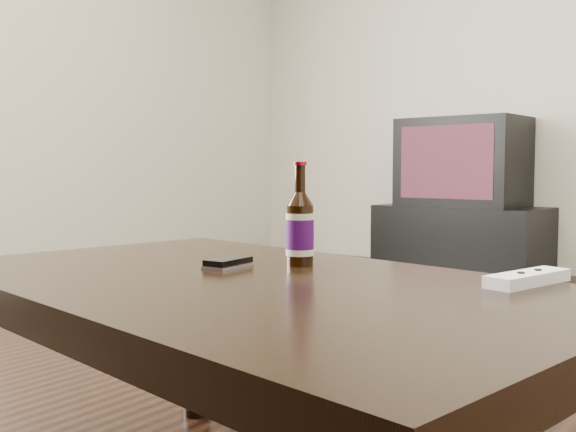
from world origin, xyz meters
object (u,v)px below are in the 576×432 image
Objects in this scene: tv_stand at (461,239)px; tv at (463,162)px; phone at (228,263)px; beer_bottle at (300,229)px; remote at (528,278)px; coffee_table at (246,312)px.

tv is at bearing -90.00° from tv_stand.
tv_stand is 3.25m from phone.
beer_bottle is 1.08× the size of remote.
coffee_table is 0.49m from remote.
tv is 3.16m from beer_bottle.
remote is (0.44, 0.05, -0.06)m from beer_bottle.
beer_bottle is (0.92, -3.02, 0.33)m from tv_stand.
beer_bottle is (-0.02, 0.19, 0.13)m from coffee_table.
coffee_table is at bearing -137.21° from remote.
tv is at bearing 106.87° from beer_bottle.
tv_stand is 5.43× the size of remote.
phone is (0.82, -3.13, -0.23)m from tv.
phone is at bearing -71.90° from tv.
phone is (-0.10, -0.11, -0.06)m from beer_bottle.
coffee_table is at bearing -70.36° from tv_stand.
tv reaches higher than beer_bottle.
tv reaches higher than remote.
tv is 4.03× the size of remote.
phone is (0.82, -3.13, 0.26)m from tv_stand.
tv_stand is 3.35m from coffee_table.
coffee_table is at bearing -39.12° from phone.
tv is 3.36m from coffee_table.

